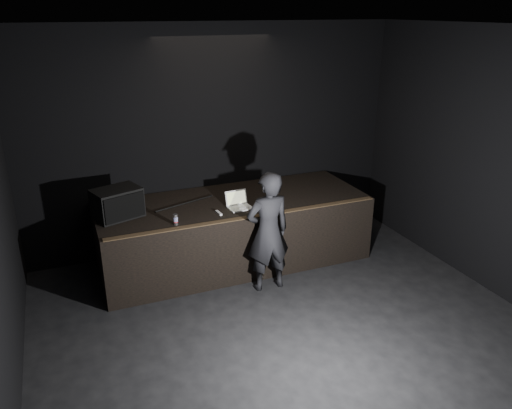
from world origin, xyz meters
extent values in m
plane|color=black|center=(0.00, 0.00, 0.00)|extent=(7.00, 7.00, 0.00)
cube|color=black|center=(0.00, 3.50, 1.75)|extent=(6.00, 0.10, 3.50)
cube|color=black|center=(0.00, 0.00, 3.50)|extent=(6.00, 7.00, 0.04)
cube|color=black|center=(0.00, 2.73, 0.50)|extent=(4.00, 1.50, 1.00)
cube|color=brown|center=(0.00, 2.02, 1.01)|extent=(3.92, 0.10, 0.01)
cube|color=black|center=(-1.67, 2.72, 1.20)|extent=(0.72, 0.60, 0.41)
cube|color=black|center=(-1.60, 2.50, 1.20)|extent=(0.55, 0.20, 0.35)
cylinder|color=black|center=(-0.71, 2.84, 1.01)|extent=(0.95, 0.34, 0.02)
cube|color=silver|center=(-0.01, 2.37, 1.01)|extent=(0.34, 0.25, 0.02)
cube|color=silver|center=(-0.01, 2.37, 1.02)|extent=(0.29, 0.15, 0.00)
cube|color=silver|center=(-0.02, 2.51, 1.12)|extent=(0.33, 0.09, 0.21)
cube|color=yellow|center=(-0.02, 2.50, 1.12)|extent=(0.29, 0.07, 0.17)
cylinder|color=silver|center=(-1.01, 2.16, 1.07)|extent=(0.06, 0.06, 0.15)
cylinder|color=navy|center=(-1.01, 2.16, 1.08)|extent=(0.06, 0.06, 0.06)
cylinder|color=#AB0F10|center=(-1.01, 2.16, 1.04)|extent=(0.06, 0.06, 0.01)
cylinder|color=white|center=(0.20, 2.78, 1.06)|extent=(0.09, 0.09, 0.11)
cube|color=silver|center=(-0.36, 2.30, 1.01)|extent=(0.05, 0.16, 0.03)
imported|color=black|center=(0.16, 1.78, 0.85)|extent=(0.63, 0.42, 1.70)
camera|label=1|loc=(-2.31, -3.84, 3.67)|focal=35.00mm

